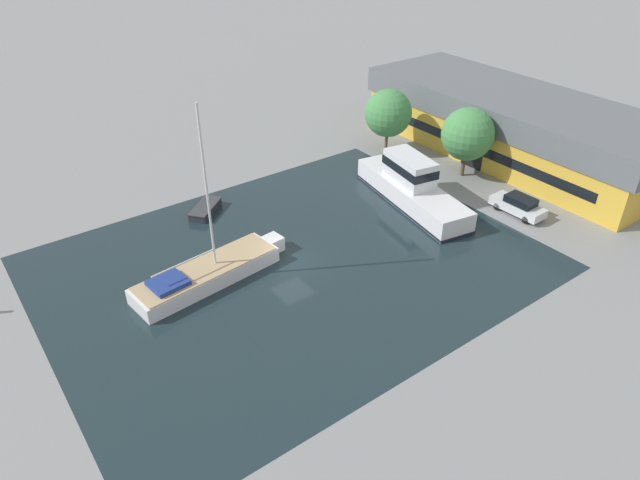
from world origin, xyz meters
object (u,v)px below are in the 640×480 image
Objects in this scene: quay_tree_by_water at (388,113)px; motor_cruiser at (411,187)px; warehouse_building at (512,124)px; sailboat_moored at (209,272)px; parked_car at (518,205)px; quay_tree_near_building at (468,134)px; small_dinghy at (205,209)px.

quay_tree_by_water reaches higher than motor_cruiser.
warehouse_building is 12.12m from quay_tree_by_water.
quay_tree_by_water is 10.96m from motor_cruiser.
warehouse_building reaches higher than motor_cruiser.
parked_car is at bearing 68.26° from sailboat_moored.
parked_car is (15.81, 0.15, -3.16)m from quay_tree_by_water.
sailboat_moored reaches higher than motor_cruiser.
quay_tree_by_water is 0.48× the size of motor_cruiser.
quay_tree_near_building reaches higher than parked_car.
quay_tree_near_building reaches higher than motor_cruiser.
motor_cruiser is 17.15m from small_dinghy.
sailboat_moored reaches higher than parked_car.
quay_tree_near_building is at bearing 13.45° from quay_tree_by_water.
sailboat_moored reaches higher than quay_tree_by_water.
warehouse_building is at bearing 40.68° from parked_car.
parked_car is 0.36× the size of sailboat_moored.
parked_car is (8.25, -9.28, -2.23)m from warehouse_building.
small_dinghy is at bearing 159.85° from motor_cruiser.
quay_tree_by_water is at bearing -166.55° from quay_tree_near_building.
small_dinghy is (0.54, -20.27, -3.63)m from quay_tree_by_water.
motor_cruiser is at bearing -30.94° from quay_tree_by_water.
parked_car is at bearing -165.89° from small_dinghy.
sailboat_moored is at bearing -69.46° from quay_tree_by_water.
parked_car is 1.22× the size of small_dinghy.
quay_tree_by_water reaches higher than warehouse_building.
quay_tree_by_water is at bearing 104.11° from sailboat_moored.
warehouse_building is 8.25× the size of small_dinghy.
warehouse_building is at bearing 95.53° from quay_tree_near_building.
warehouse_building is 4.76× the size of quay_tree_near_building.
warehouse_building reaches higher than parked_car.
quay_tree_near_building reaches higher than small_dinghy.
small_dinghy is (-8.61, -14.79, -1.11)m from motor_cruiser.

